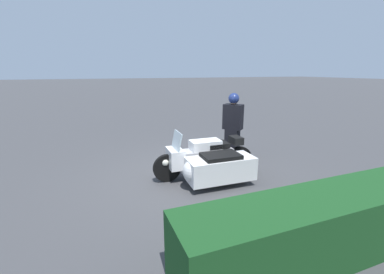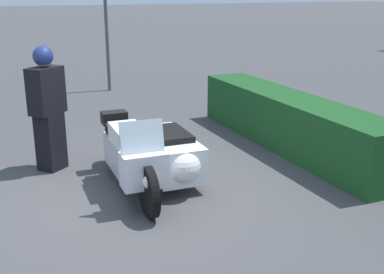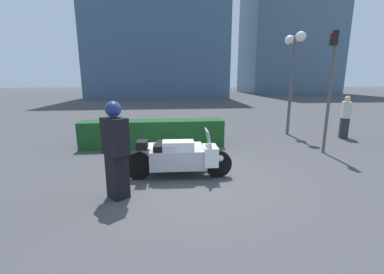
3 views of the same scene
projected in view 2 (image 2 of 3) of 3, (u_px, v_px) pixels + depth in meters
ground_plane at (132, 201)px, 6.34m from camera, size 160.00×160.00×0.00m
police_motorcycle at (153, 155)px, 6.69m from camera, size 2.52×1.26×1.16m
officer_rider at (47, 106)px, 7.19m from camera, size 0.57×0.60×1.89m
hedge_bush_curbside at (289, 122)px, 8.39m from camera, size 4.85×0.85×0.91m
traffic_light_far at (106, 12)px, 12.59m from camera, size 0.23×0.26×3.16m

